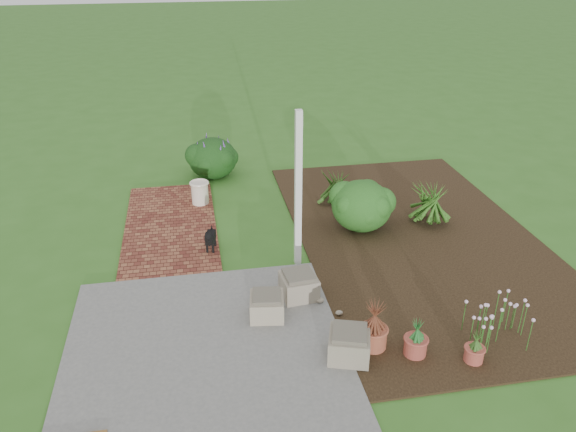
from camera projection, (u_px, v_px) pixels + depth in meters
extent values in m
plane|color=#346821|center=(280.00, 268.00, 8.81)|extent=(80.00, 80.00, 0.00)
cube|color=slate|center=(205.00, 349.00, 7.07)|extent=(3.50, 3.50, 0.04)
cube|color=#5C251D|center=(171.00, 225.00, 10.07)|extent=(1.60, 3.50, 0.04)
cube|color=black|center=(418.00, 238.00, 9.65)|extent=(4.00, 7.00, 0.03)
cube|color=white|center=(298.00, 191.00, 8.39)|extent=(0.10, 0.10, 2.50)
cube|color=#726E58|center=(349.00, 345.00, 6.84)|extent=(0.62, 0.62, 0.33)
cube|color=gray|center=(267.00, 307.00, 7.58)|extent=(0.51, 0.51, 0.30)
cube|color=gray|center=(299.00, 286.00, 8.00)|extent=(0.53, 0.53, 0.32)
cube|color=black|center=(211.00, 237.00, 9.17)|extent=(0.20, 0.33, 0.14)
cylinder|color=black|center=(207.00, 248.00, 9.14)|extent=(0.04, 0.04, 0.15)
cylinder|color=black|center=(213.00, 248.00, 9.13)|extent=(0.04, 0.04, 0.15)
cylinder|color=black|center=(209.00, 242.00, 9.34)|extent=(0.04, 0.04, 0.15)
cylinder|color=black|center=(215.00, 242.00, 9.33)|extent=(0.04, 0.04, 0.15)
sphere|color=black|center=(208.00, 237.00, 8.95)|extent=(0.13, 0.13, 0.13)
cone|color=black|center=(212.00, 228.00, 9.27)|extent=(0.07, 0.10, 0.11)
cylinder|color=beige|center=(200.00, 193.00, 10.77)|extent=(0.38, 0.38, 0.43)
ellipsoid|color=#0D3E12|center=(362.00, 205.00, 9.78)|extent=(1.19, 1.19, 0.89)
cylinder|color=#994B33|center=(373.00, 337.00, 7.03)|extent=(0.44, 0.44, 0.28)
cylinder|color=#A54638|center=(474.00, 354.00, 6.82)|extent=(0.25, 0.25, 0.19)
cylinder|color=#9C4134|center=(415.00, 346.00, 6.92)|extent=(0.34, 0.34, 0.24)
ellipsoid|color=black|center=(213.00, 157.00, 11.97)|extent=(1.25, 1.25, 0.88)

